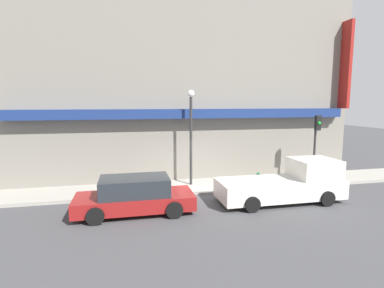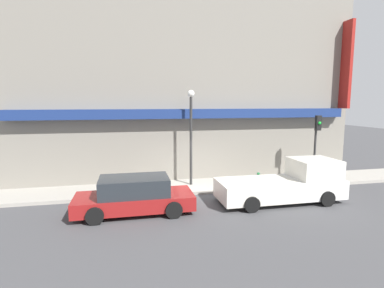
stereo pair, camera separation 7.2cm
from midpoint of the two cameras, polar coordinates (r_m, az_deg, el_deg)
ground_plane at (r=14.72m, az=1.15°, el=-9.63°), size 80.00×80.00×0.00m
sidewalk at (r=15.84m, az=0.10°, el=-8.07°), size 36.00×2.43×0.16m
building at (r=17.91m, az=-1.78°, el=11.40°), size 19.80×3.80×11.09m
pickup_truck at (r=14.25m, az=17.62°, el=-7.18°), size 5.60×2.17×1.89m
parked_car at (r=12.44m, az=-11.00°, el=-9.64°), size 4.71×2.06×1.47m
fire_hydrant at (r=16.30m, az=12.36°, el=-6.36°), size 0.18×0.18×0.63m
street_lamp at (r=15.37m, az=-0.34°, el=3.57°), size 0.36×0.36×4.91m
traffic_light at (r=17.45m, az=22.47°, el=1.39°), size 0.28×0.42×3.60m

